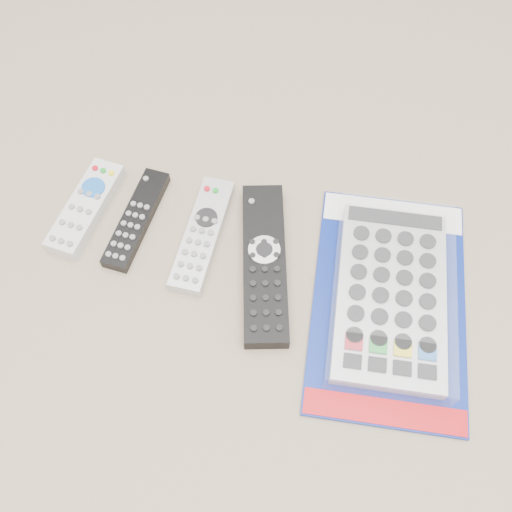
% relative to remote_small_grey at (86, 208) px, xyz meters
% --- Properties ---
extents(remote_small_grey, '(0.07, 0.17, 0.03)m').
position_rel_remote_small_grey_xyz_m(remote_small_grey, '(0.00, 0.00, 0.00)').
color(remote_small_grey, silver).
rests_on(remote_small_grey, ground).
extents(remote_slim_black, '(0.06, 0.18, 0.02)m').
position_rel_remote_small_grey_xyz_m(remote_slim_black, '(0.08, -0.00, -0.00)').
color(remote_slim_black, black).
rests_on(remote_slim_black, ground).
extents(remote_silver_dvd, '(0.06, 0.19, 0.02)m').
position_rel_remote_small_grey_xyz_m(remote_silver_dvd, '(0.18, -0.01, -0.00)').
color(remote_silver_dvd, '#B4B4B9').
rests_on(remote_silver_dvd, ground).
extents(remote_large_black, '(0.11, 0.26, 0.03)m').
position_rel_remote_small_grey_xyz_m(remote_large_black, '(0.28, -0.04, 0.00)').
color(remote_large_black, black).
rests_on(remote_large_black, ground).
extents(jumbo_remote_packaged, '(0.22, 0.35, 0.05)m').
position_rel_remote_small_grey_xyz_m(jumbo_remote_packaged, '(0.46, -0.06, 0.01)').
color(jumbo_remote_packaged, navy).
rests_on(jumbo_remote_packaged, ground).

